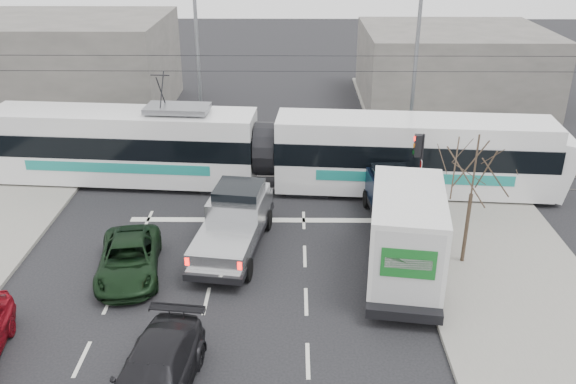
{
  "coord_description": "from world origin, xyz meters",
  "views": [
    {
      "loc": [
        1.26,
        -17.24,
        12.07
      ],
      "look_at": [
        1.03,
        5.0,
        1.8
      ],
      "focal_mm": 38.0,
      "sensor_mm": 36.0,
      "label": 1
    }
  ],
  "objects_px": {
    "traffic_signal": "(418,157)",
    "navy_pickup": "(393,198)",
    "street_lamp_far": "(194,52)",
    "bare_tree": "(474,171)",
    "tram": "(265,150)",
    "box_truck": "(405,233)",
    "dark_car": "(154,377)",
    "green_car": "(129,259)",
    "street_lamp_near": "(412,60)",
    "silver_pickup": "(235,220)"
  },
  "relations": [
    {
      "from": "traffic_signal",
      "to": "dark_car",
      "type": "relative_size",
      "value": 0.73
    },
    {
      "from": "dark_car",
      "to": "bare_tree",
      "type": "bearing_deg",
      "value": 41.74
    },
    {
      "from": "silver_pickup",
      "to": "dark_car",
      "type": "height_order",
      "value": "silver_pickup"
    },
    {
      "from": "tram",
      "to": "box_truck",
      "type": "bearing_deg",
      "value": -51.05
    },
    {
      "from": "traffic_signal",
      "to": "street_lamp_far",
      "type": "distance_m",
      "value": 14.47
    },
    {
      "from": "silver_pickup",
      "to": "green_car",
      "type": "height_order",
      "value": "silver_pickup"
    },
    {
      "from": "street_lamp_far",
      "to": "silver_pickup",
      "type": "relative_size",
      "value": 1.4
    },
    {
      "from": "bare_tree",
      "to": "tram",
      "type": "bearing_deg",
      "value": 137.79
    },
    {
      "from": "street_lamp_far",
      "to": "navy_pickup",
      "type": "distance_m",
      "value": 14.39
    },
    {
      "from": "silver_pickup",
      "to": "navy_pickup",
      "type": "relative_size",
      "value": 1.27
    },
    {
      "from": "silver_pickup",
      "to": "street_lamp_near",
      "type": "bearing_deg",
      "value": 58.96
    },
    {
      "from": "traffic_signal",
      "to": "bare_tree",
      "type": "bearing_deg",
      "value": -74.24
    },
    {
      "from": "bare_tree",
      "to": "navy_pickup",
      "type": "relative_size",
      "value": 0.99
    },
    {
      "from": "navy_pickup",
      "to": "silver_pickup",
      "type": "bearing_deg",
      "value": -164.74
    },
    {
      "from": "box_truck",
      "to": "street_lamp_near",
      "type": "bearing_deg",
      "value": 88.84
    },
    {
      "from": "tram",
      "to": "dark_car",
      "type": "xyz_separation_m",
      "value": [
        -2.37,
        -14.01,
        -1.19
      ]
    },
    {
      "from": "traffic_signal",
      "to": "street_lamp_far",
      "type": "relative_size",
      "value": 0.4
    },
    {
      "from": "navy_pickup",
      "to": "dark_car",
      "type": "height_order",
      "value": "navy_pickup"
    },
    {
      "from": "green_car",
      "to": "street_lamp_far",
      "type": "bearing_deg",
      "value": 78.85
    },
    {
      "from": "street_lamp_near",
      "to": "dark_car",
      "type": "height_order",
      "value": "street_lamp_near"
    },
    {
      "from": "street_lamp_far",
      "to": "navy_pickup",
      "type": "xyz_separation_m",
      "value": [
        9.66,
        -9.86,
        -4.09
      ]
    },
    {
      "from": "box_truck",
      "to": "dark_car",
      "type": "height_order",
      "value": "box_truck"
    },
    {
      "from": "street_lamp_near",
      "to": "street_lamp_far",
      "type": "relative_size",
      "value": 1.0
    },
    {
      "from": "silver_pickup",
      "to": "green_car",
      "type": "distance_m",
      "value": 4.28
    },
    {
      "from": "traffic_signal",
      "to": "green_car",
      "type": "height_order",
      "value": "traffic_signal"
    },
    {
      "from": "street_lamp_near",
      "to": "silver_pickup",
      "type": "distance_m",
      "value": 13.75
    },
    {
      "from": "tram",
      "to": "navy_pickup",
      "type": "relative_size",
      "value": 5.19
    },
    {
      "from": "bare_tree",
      "to": "tram",
      "type": "distance_m",
      "value": 10.57
    },
    {
      "from": "tram",
      "to": "green_car",
      "type": "distance_m",
      "value": 9.15
    },
    {
      "from": "bare_tree",
      "to": "tram",
      "type": "relative_size",
      "value": 0.19
    },
    {
      "from": "box_truck",
      "to": "green_car",
      "type": "distance_m",
      "value": 9.98
    },
    {
      "from": "traffic_signal",
      "to": "street_lamp_far",
      "type": "xyz_separation_m",
      "value": [
        -10.66,
        9.5,
        2.37
      ]
    },
    {
      "from": "traffic_signal",
      "to": "silver_pickup",
      "type": "xyz_separation_m",
      "value": [
        -7.49,
        -2.68,
        -1.63
      ]
    },
    {
      "from": "tram",
      "to": "street_lamp_near",
      "type": "bearing_deg",
      "value": 35.69
    },
    {
      "from": "tram",
      "to": "dark_car",
      "type": "relative_size",
      "value": 5.36
    },
    {
      "from": "street_lamp_far",
      "to": "green_car",
      "type": "distance_m",
      "value": 15.02
    },
    {
      "from": "bare_tree",
      "to": "navy_pickup",
      "type": "distance_m",
      "value": 5.04
    },
    {
      "from": "tram",
      "to": "green_car",
      "type": "bearing_deg",
      "value": -116.05
    },
    {
      "from": "street_lamp_near",
      "to": "tram",
      "type": "relative_size",
      "value": 0.34
    },
    {
      "from": "silver_pickup",
      "to": "navy_pickup",
      "type": "height_order",
      "value": "silver_pickup"
    },
    {
      "from": "traffic_signal",
      "to": "navy_pickup",
      "type": "relative_size",
      "value": 0.71
    },
    {
      "from": "street_lamp_far",
      "to": "traffic_signal",
      "type": "bearing_deg",
      "value": -41.72
    },
    {
      "from": "bare_tree",
      "to": "green_car",
      "type": "height_order",
      "value": "bare_tree"
    },
    {
      "from": "green_car",
      "to": "dark_car",
      "type": "height_order",
      "value": "dark_car"
    },
    {
      "from": "bare_tree",
      "to": "dark_car",
      "type": "distance_m",
      "value": 12.66
    },
    {
      "from": "box_truck",
      "to": "dark_car",
      "type": "distance_m",
      "value": 9.99
    },
    {
      "from": "box_truck",
      "to": "dark_car",
      "type": "bearing_deg",
      "value": -132.33
    },
    {
      "from": "navy_pickup",
      "to": "street_lamp_far",
      "type": "bearing_deg",
      "value": 129.96
    },
    {
      "from": "silver_pickup",
      "to": "navy_pickup",
      "type": "xyz_separation_m",
      "value": [
        6.5,
        2.33,
        -0.09
      ]
    },
    {
      "from": "dark_car",
      "to": "traffic_signal",
      "type": "bearing_deg",
      "value": 57.79
    }
  ]
}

